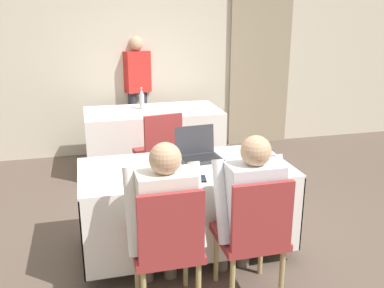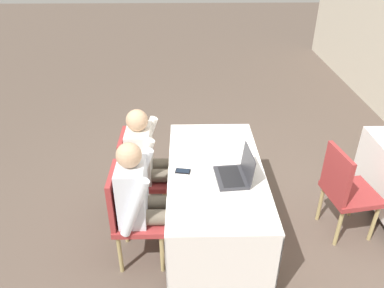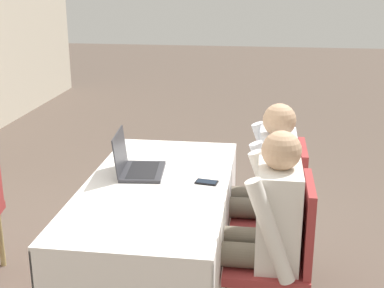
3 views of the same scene
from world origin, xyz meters
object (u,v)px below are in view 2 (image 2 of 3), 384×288
(cell_phone, at_px, (183,171))
(person_white_shirt, at_px, (143,197))
(person_checkered_shirt, at_px, (148,158))
(chair_far_spare, at_px, (345,189))
(laptop, at_px, (236,173))
(chair_near_left, at_px, (139,172))
(chair_near_right, at_px, (131,212))

(cell_phone, height_order, person_white_shirt, person_white_shirt)
(cell_phone, xyz_separation_m, person_checkered_shirt, (-0.34, -0.33, -0.08))
(chair_far_spare, bearing_deg, person_checkered_shirt, 71.42)
(laptop, relative_size, chair_near_left, 0.40)
(person_checkered_shirt, bearing_deg, laptop, -119.66)
(cell_phone, xyz_separation_m, person_white_shirt, (0.25, -0.33, -0.08))
(laptop, bearing_deg, chair_near_left, -121.94)
(person_white_shirt, bearing_deg, person_checkered_shirt, 0.00)
(chair_near_right, bearing_deg, cell_phone, -60.55)
(cell_phone, xyz_separation_m, chair_far_spare, (-0.04, 1.48, -0.24))
(chair_near_right, bearing_deg, laptop, -80.88)
(chair_far_spare, bearing_deg, cell_phone, 82.28)
(cell_phone, distance_m, person_white_shirt, 0.42)
(laptop, bearing_deg, person_white_shirt, -84.96)
(chair_near_left, bearing_deg, laptop, -116.67)
(chair_near_left, xyz_separation_m, person_checkered_shirt, (0.00, 0.10, 0.16))
(person_white_shirt, bearing_deg, cell_phone, -53.42)
(laptop, bearing_deg, chair_near_right, -86.16)
(cell_phone, bearing_deg, chair_near_right, -51.05)
(person_checkered_shirt, bearing_deg, person_white_shirt, -180.00)
(cell_phone, relative_size, person_white_shirt, 0.12)
(chair_far_spare, distance_m, person_white_shirt, 1.84)
(cell_phone, relative_size, chair_far_spare, 0.15)
(chair_near_right, relative_size, person_checkered_shirt, 0.78)
(person_white_shirt, bearing_deg, chair_near_right, 90.00)
(chair_near_left, height_order, chair_far_spare, same)
(laptop, bearing_deg, chair_far_spare, 92.60)
(laptop, relative_size, chair_near_right, 0.40)
(chair_near_right, bearing_deg, chair_far_spare, -81.55)
(laptop, bearing_deg, cell_phone, -108.44)
(chair_near_left, relative_size, person_checkered_shirt, 0.78)
(cell_phone, xyz_separation_m, chair_near_left, (-0.34, -0.43, -0.24))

